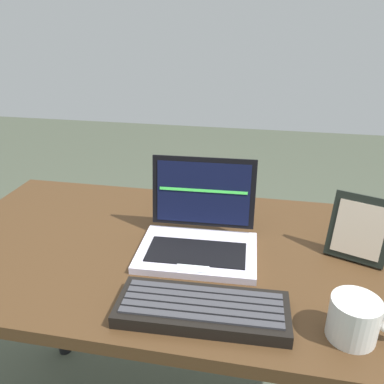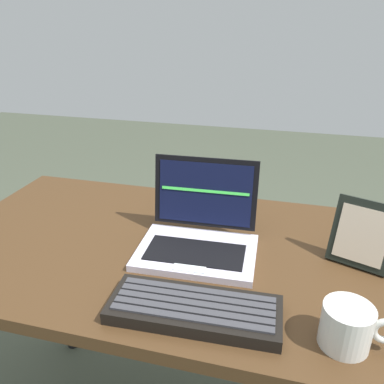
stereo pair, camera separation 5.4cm
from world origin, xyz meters
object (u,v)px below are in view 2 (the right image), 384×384
object	(u,v)px
external_keyboard	(194,309)
coffee_mug	(348,327)
laptop_front	(199,234)
photo_frame	(362,235)

from	to	relation	value
external_keyboard	coffee_mug	world-z (taller)	coffee_mug
laptop_front	coffee_mug	distance (m)	0.40
laptop_front	coffee_mug	xyz separation A→B (m)	(0.33, -0.24, -0.00)
laptop_front	coffee_mug	world-z (taller)	laptop_front
photo_frame	coffee_mug	distance (m)	0.28
photo_frame	laptop_front	bearing A→B (deg)	-174.89
external_keyboard	photo_frame	bearing A→B (deg)	39.14
external_keyboard	photo_frame	size ratio (longest dim) A/B	2.16
external_keyboard	photo_frame	xyz separation A→B (m)	(0.33, 0.27, 0.06)
photo_frame	coffee_mug	world-z (taller)	photo_frame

